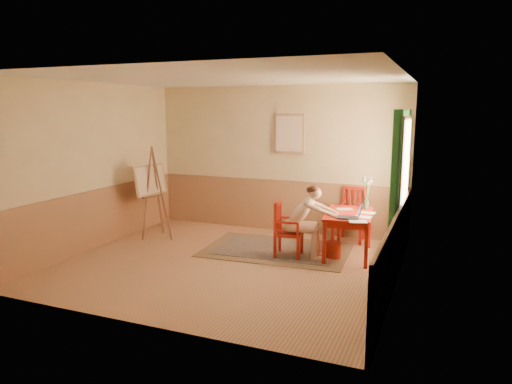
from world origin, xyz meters
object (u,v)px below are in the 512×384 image
at_px(table, 349,218).
at_px(chair_left, 286,229).
at_px(figure, 305,218).
at_px(easel, 152,184).
at_px(chair_back, 352,214).
at_px(laptop, 351,215).

height_order(table, chair_left, chair_left).
height_order(figure, easel, easel).
distance_m(chair_back, laptop, 1.39).
bearing_deg(chair_left, figure, 4.73).
bearing_deg(figure, laptop, -1.16).
xyz_separation_m(chair_left, chair_back, (0.81, 1.35, 0.04)).
bearing_deg(table, laptop, -74.16).
height_order(table, easel, easel).
distance_m(table, chair_back, 0.96).
xyz_separation_m(chair_back, easel, (-3.50, -1.14, 0.52)).
relative_size(figure, easel, 0.70).
height_order(chair_left, laptop, laptop).
height_order(chair_back, easel, easel).
relative_size(laptop, easel, 0.24).
bearing_deg(table, figure, -148.13).
bearing_deg(easel, chair_left, -4.63).
bearing_deg(table, chair_left, -155.94).
xyz_separation_m(table, laptop, (0.11, -0.40, 0.14)).
bearing_deg(chair_left, easel, 175.37).
xyz_separation_m(chair_left, laptop, (1.04, 0.01, 0.31)).
relative_size(table, easel, 0.75).
relative_size(figure, laptop, 2.91).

